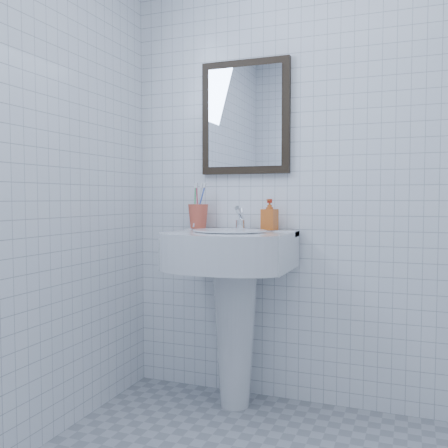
% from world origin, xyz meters
% --- Properties ---
extents(wall_back, '(2.20, 0.02, 2.50)m').
position_xyz_m(wall_back, '(0.00, 1.20, 1.25)').
color(wall_back, white).
rests_on(wall_back, ground).
extents(washbasin, '(0.61, 0.45, 0.94)m').
position_xyz_m(washbasin, '(-0.44, 0.99, 0.63)').
color(washbasin, silver).
rests_on(washbasin, ground).
extents(faucet, '(0.05, 0.11, 0.13)m').
position_xyz_m(faucet, '(-0.44, 1.10, 0.99)').
color(faucet, white).
rests_on(faucet, washbasin).
extents(toothbrush_cup, '(0.12, 0.12, 0.13)m').
position_xyz_m(toothbrush_cup, '(-0.69, 1.10, 1.00)').
color(toothbrush_cup, '#C84C36').
rests_on(toothbrush_cup, washbasin).
extents(soap_dispenser, '(0.09, 0.09, 0.16)m').
position_xyz_m(soap_dispenser, '(-0.28, 1.11, 1.02)').
color(soap_dispenser, '#C44813').
rests_on(soap_dispenser, washbasin).
extents(wall_mirror, '(0.50, 0.04, 0.62)m').
position_xyz_m(wall_mirror, '(-0.44, 1.18, 1.55)').
color(wall_mirror, black).
rests_on(wall_mirror, wall_back).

